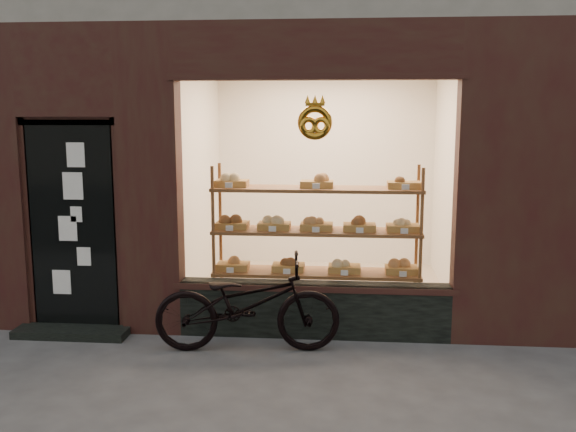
# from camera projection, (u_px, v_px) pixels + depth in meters

# --- Properties ---
(display_shelf) EXTENTS (2.20, 0.45, 1.70)m
(display_shelf) POSITION_uv_depth(u_px,v_px,m) (316.00, 245.00, 6.80)
(display_shelf) COLOR brown
(display_shelf) RESTS_ON ground
(bicycle) EXTENTS (1.80, 0.78, 0.92)m
(bicycle) POSITION_uv_depth(u_px,v_px,m) (247.00, 304.00, 6.05)
(bicycle) COLOR black
(bicycle) RESTS_ON ground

